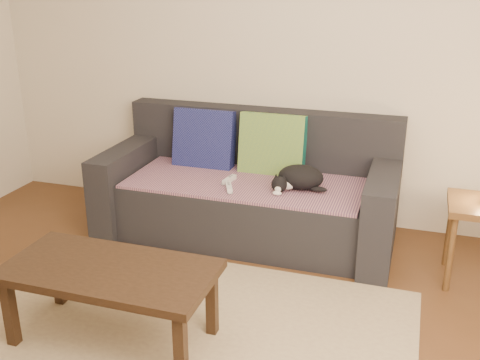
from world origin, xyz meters
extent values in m
plane|color=brown|center=(0.00, 0.00, 0.00)|extent=(4.50, 4.50, 0.00)
cube|color=beige|center=(0.00, 2.00, 1.30)|extent=(4.50, 0.04, 2.60)
cube|color=#232328|center=(0.00, 1.50, 0.21)|extent=(1.70, 0.78, 0.42)
cube|color=#232328|center=(0.00, 1.90, 0.65)|extent=(2.10, 0.18, 0.45)
cube|color=#232328|center=(-0.95, 1.50, 0.30)|extent=(0.20, 0.90, 0.60)
cube|color=#232328|center=(0.95, 1.50, 0.30)|extent=(0.20, 0.90, 0.60)
cube|color=#492B51|center=(0.00, 1.48, 0.43)|extent=(1.66, 0.74, 0.02)
cube|color=#11164B|center=(-0.41, 1.74, 0.63)|extent=(0.47, 0.21, 0.48)
cube|color=#0D5750|center=(0.12, 1.74, 0.63)|extent=(0.48, 0.20, 0.50)
ellipsoid|color=black|center=(0.40, 1.46, 0.52)|extent=(0.34, 0.28, 0.16)
sphere|color=black|center=(0.28, 1.34, 0.50)|extent=(0.12, 0.12, 0.11)
sphere|color=white|center=(0.28, 1.30, 0.48)|extent=(0.05, 0.05, 0.04)
ellipsoid|color=black|center=(0.53, 1.40, 0.47)|extent=(0.13, 0.06, 0.04)
cube|color=white|center=(-0.06, 1.28, 0.46)|extent=(0.09, 0.15, 0.03)
cube|color=white|center=(-0.10, 1.43, 0.46)|extent=(0.06, 0.15, 0.03)
cylinder|color=brown|center=(1.39, 1.15, 0.24)|extent=(0.04, 0.04, 0.49)
cylinder|color=brown|center=(1.39, 1.49, 0.24)|extent=(0.04, 0.04, 0.49)
cube|color=tan|center=(0.00, 0.15, 0.01)|extent=(2.50, 1.80, 0.01)
cube|color=#312013|center=(-0.28, 0.09, 0.41)|extent=(1.08, 0.54, 0.04)
cube|color=#312013|center=(-0.76, -0.11, 0.19)|extent=(0.05, 0.05, 0.39)
cube|color=#312013|center=(0.19, -0.11, 0.19)|extent=(0.05, 0.05, 0.39)
cube|color=#312013|center=(-0.76, 0.30, 0.19)|extent=(0.05, 0.05, 0.39)
cube|color=#312013|center=(0.19, 0.30, 0.19)|extent=(0.05, 0.05, 0.39)
camera|label=1|loc=(1.12, -2.08, 1.82)|focal=42.00mm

